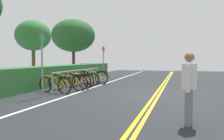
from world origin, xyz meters
name	(u,v)px	position (x,y,z in m)	size (l,w,h in m)	color
ground_plane	(158,94)	(0.00, 0.00, -0.03)	(37.65, 13.31, 0.05)	#232628
centre_line_yellow_inner	(160,94)	(0.00, -0.08, 0.00)	(33.89, 0.10, 0.00)	gold
centre_line_yellow_outer	(156,94)	(0.00, 0.08, 0.00)	(33.89, 0.10, 0.00)	gold
bike_lane_stripe_white	(83,91)	(0.00, 3.24, 0.00)	(33.89, 0.12, 0.00)	white
bike_rack	(80,74)	(1.30, 3.96, 0.63)	(5.37, 0.05, 0.87)	#9EA0A5
bicycle_0	(55,85)	(-0.94, 4.10, 0.34)	(0.58, 1.74, 0.73)	black
bicycle_1	(68,82)	(-0.12, 3.91, 0.36)	(0.46, 1.84, 0.77)	black
bicycle_2	(77,81)	(0.62, 3.82, 0.37)	(0.64, 1.68, 0.78)	black
bicycle_3	(81,80)	(1.34, 3.92, 0.32)	(0.57, 1.58, 0.69)	black
bicycle_4	(84,79)	(1.95, 4.05, 0.32)	(0.63, 1.61, 0.69)	black
bicycle_5	(93,78)	(2.72, 3.82, 0.37)	(0.46, 1.81, 0.78)	black
bicycle_6	(95,76)	(3.53, 3.97, 0.36)	(0.64, 1.78, 0.78)	black
pedestrian	(189,84)	(-4.33, -1.06, 0.88)	(0.49, 0.32, 1.55)	slate
sign_post_near	(42,59)	(-1.96, 4.03, 1.40)	(0.36, 0.06, 2.34)	gray
sign_post_far	(103,60)	(4.49, 3.77, 1.32)	(0.36, 0.06, 2.18)	gray
hedge_backdrop	(60,74)	(2.80, 5.88, 0.51)	(14.32, 1.36, 1.03)	#2D6B30
tree_mid	(33,36)	(2.82, 7.67, 2.79)	(2.12, 2.12, 3.72)	brown
tree_far_right	(73,36)	(8.06, 7.51, 3.27)	(3.51, 3.51, 4.60)	#473323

